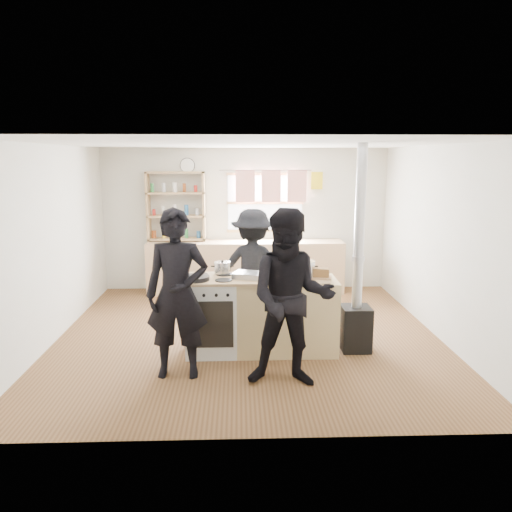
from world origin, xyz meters
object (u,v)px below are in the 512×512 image
(roast_tray, at_px, (250,275))
(person_near_left, at_px, (177,294))
(stockpot_stove, at_px, (222,268))
(stockpot_counter, at_px, (302,269))
(flue_heater, at_px, (357,299))
(cooking_island, at_px, (261,314))
(person_far, at_px, (253,268))
(person_near_right, at_px, (291,299))
(skillet_greens, at_px, (195,278))
(bread_board, at_px, (320,274))
(thermos, at_px, (286,233))

(roast_tray, relative_size, person_near_left, 0.24)
(person_near_left, bearing_deg, stockpot_stove, 62.52)
(person_near_left, bearing_deg, stockpot_counter, 24.63)
(flue_heater, bearing_deg, person_near_left, -162.55)
(roast_tray, bearing_deg, stockpot_counter, 0.80)
(roast_tray, bearing_deg, cooking_island, 13.89)
(cooking_island, relative_size, person_far, 1.20)
(person_near_right, bearing_deg, skillet_greens, 148.74)
(skillet_greens, height_order, stockpot_stove, stockpot_stove)
(person_near_left, bearing_deg, person_near_right, -11.78)
(roast_tray, height_order, bread_board, bread_board)
(skillet_greens, bearing_deg, flue_heater, 3.47)
(person_far, bearing_deg, stockpot_counter, 127.01)
(cooking_island, height_order, roast_tray, roast_tray)
(roast_tray, xyz_separation_m, flue_heater, (1.30, 0.04, -0.33))
(stockpot_counter, relative_size, person_far, 0.19)
(stockpot_counter, bearing_deg, bread_board, -11.80)
(cooking_island, height_order, person_far, person_far)
(thermos, height_order, stockpot_counter, thermos)
(flue_heater, bearing_deg, stockpot_stove, 173.18)
(stockpot_counter, bearing_deg, flue_heater, 2.24)
(thermos, xyz_separation_m, stockpot_stove, (-1.03, -2.57, -0.04))
(roast_tray, bearing_deg, thermos, 76.00)
(skillet_greens, relative_size, stockpot_stove, 2.03)
(skillet_greens, xyz_separation_m, flue_heater, (1.93, 0.12, -0.32))
(stockpot_stove, relative_size, person_far, 0.12)
(stockpot_counter, relative_size, person_near_left, 0.17)
(skillet_greens, height_order, stockpot_counter, stockpot_counter)
(flue_heater, relative_size, person_near_right, 1.36)
(person_near_left, bearing_deg, cooking_island, 35.92)
(person_near_right, bearing_deg, stockpot_stove, 129.64)
(person_near_left, bearing_deg, roast_tray, 38.88)
(stockpot_stove, relative_size, stockpot_counter, 0.68)
(thermos, bearing_deg, stockpot_stove, -111.83)
(thermos, height_order, skillet_greens, thermos)
(cooking_island, height_order, stockpot_stove, stockpot_stove)
(skillet_greens, distance_m, stockpot_stove, 0.44)
(thermos, height_order, person_near_left, person_near_left)
(stockpot_stove, distance_m, person_near_left, 0.97)
(stockpot_counter, distance_m, flue_heater, 0.78)
(skillet_greens, xyz_separation_m, stockpot_counter, (1.26, 0.09, 0.07))
(cooking_island, height_order, flue_heater, flue_heater)
(stockpot_stove, distance_m, bread_board, 1.19)
(thermos, distance_m, person_near_left, 3.73)
(skillet_greens, relative_size, stockpot_counter, 1.37)
(stockpot_counter, xyz_separation_m, bread_board, (0.20, -0.04, -0.05))
(thermos, bearing_deg, person_near_right, -94.68)
(skillet_greens, distance_m, person_near_left, 0.56)
(roast_tray, height_order, stockpot_counter, stockpot_counter)
(person_near_left, distance_m, person_near_right, 1.21)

